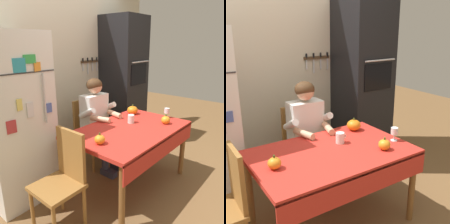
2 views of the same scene
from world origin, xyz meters
TOP-DOWN VIEW (x-y plane):
  - back_wall_assembly at (0.05, 1.35)m, footprint 3.70×0.13m
  - wall_oven at (1.05, 1.00)m, footprint 0.60×0.64m
  - dining_table at (0.00, 0.08)m, footprint 1.40×0.90m
  - chair_behind_person at (0.08, 0.87)m, footprint 0.40×0.40m
  - seated_person at (0.08, 0.68)m, footprint 0.47×0.55m
  - chair_left_side at (-0.90, 0.19)m, footprint 0.40×0.40m
  - coffee_mug at (0.16, 0.19)m, footprint 0.11×0.08m
  - wine_glass at (0.62, -0.05)m, footprint 0.07×0.07m
  - pumpkin_large at (0.46, 0.39)m, footprint 0.15×0.15m
  - pumpkin_medium at (-0.54, 0.07)m, footprint 0.10×0.10m
  - pumpkin_small at (0.40, -0.14)m, footprint 0.11×0.11m

SIDE VIEW (x-z plane):
  - chair_behind_person at x=0.08m, z-range 0.05..0.98m
  - chair_left_side at x=-0.90m, z-range 0.05..0.98m
  - dining_table at x=0.00m, z-range 0.29..1.03m
  - seated_person at x=0.08m, z-range 0.11..1.36m
  - pumpkin_medium at x=-0.54m, z-range 0.73..0.84m
  - pumpkin_small at x=0.40m, z-range 0.73..0.85m
  - coffee_mug at x=0.16m, z-range 0.74..0.84m
  - pumpkin_large at x=0.46m, z-range 0.73..0.86m
  - wine_glass at x=0.62m, z-range 0.76..0.90m
  - wall_oven at x=1.05m, z-range 0.00..2.10m
  - back_wall_assembly at x=0.05m, z-range 0.00..2.60m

